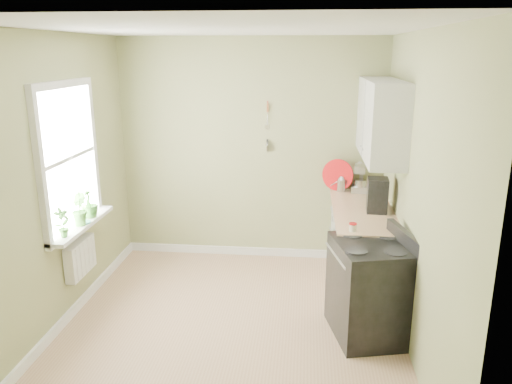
# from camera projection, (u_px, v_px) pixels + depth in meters

# --- Properties ---
(floor) EXTENTS (3.20, 3.60, 0.02)m
(floor) POSITION_uv_depth(u_px,v_px,m) (230.00, 329.00, 4.71)
(floor) COLOR tan
(floor) RESTS_ON ground
(ceiling) EXTENTS (3.20, 3.60, 0.02)m
(ceiling) POSITION_uv_depth(u_px,v_px,m) (226.00, 27.00, 3.97)
(ceiling) COLOR white
(ceiling) RESTS_ON wall_back
(wall_back) EXTENTS (3.20, 0.02, 2.70)m
(wall_back) POSITION_uv_depth(u_px,v_px,m) (251.00, 151.00, 6.08)
(wall_back) COLOR tan
(wall_back) RESTS_ON floor
(wall_left) EXTENTS (0.02, 3.60, 2.70)m
(wall_left) POSITION_uv_depth(u_px,v_px,m) (52.00, 186.00, 4.50)
(wall_left) COLOR tan
(wall_left) RESTS_ON floor
(wall_right) EXTENTS (0.02, 3.60, 2.70)m
(wall_right) POSITION_uv_depth(u_px,v_px,m) (418.00, 196.00, 4.19)
(wall_right) COLOR tan
(wall_right) RESTS_ON floor
(base_cabinets) EXTENTS (0.60, 1.60, 0.87)m
(base_cabinets) POSITION_uv_depth(u_px,v_px,m) (362.00, 251.00, 5.42)
(base_cabinets) COLOR silver
(base_cabinets) RESTS_ON floor
(countertop) EXTENTS (0.64, 1.60, 0.04)m
(countertop) POSITION_uv_depth(u_px,v_px,m) (363.00, 211.00, 5.30)
(countertop) COLOR tan
(countertop) RESTS_ON base_cabinets
(upper_cabinets) EXTENTS (0.35, 1.40, 0.80)m
(upper_cabinets) POSITION_uv_depth(u_px,v_px,m) (381.00, 119.00, 5.12)
(upper_cabinets) COLOR silver
(upper_cabinets) RESTS_ON wall_right
(window) EXTENTS (0.06, 1.14, 1.44)m
(window) POSITION_uv_depth(u_px,v_px,m) (68.00, 158.00, 4.73)
(window) COLOR white
(window) RESTS_ON wall_left
(window_sill) EXTENTS (0.18, 1.14, 0.04)m
(window_sill) POSITION_uv_depth(u_px,v_px,m) (82.00, 225.00, 4.91)
(window_sill) COLOR white
(window_sill) RESTS_ON wall_left
(radiator) EXTENTS (0.12, 0.50, 0.35)m
(radiator) POSITION_uv_depth(u_px,v_px,m) (80.00, 258.00, 4.95)
(radiator) COLOR white
(radiator) RESTS_ON wall_left
(wall_utensils) EXTENTS (0.02, 0.14, 0.58)m
(wall_utensils) POSITION_uv_depth(u_px,v_px,m) (267.00, 134.00, 5.97)
(wall_utensils) COLOR tan
(wall_utensils) RESTS_ON wall_back
(stove) EXTENTS (0.79, 0.85, 1.01)m
(stove) POSITION_uv_depth(u_px,v_px,m) (370.00, 289.00, 4.51)
(stove) COLOR black
(stove) RESTS_ON floor
(stand_mixer) EXTENTS (0.21, 0.32, 0.36)m
(stand_mixer) POSITION_uv_depth(u_px,v_px,m) (360.00, 178.00, 5.96)
(stand_mixer) COLOR #B2B2B7
(stand_mixer) RESTS_ON countertop
(kettle) EXTENTS (0.18, 0.11, 0.19)m
(kettle) POSITION_uv_depth(u_px,v_px,m) (341.00, 184.00, 5.95)
(kettle) COLOR silver
(kettle) RESTS_ON countertop
(coffee_maker) EXTENTS (0.22, 0.24, 0.36)m
(coffee_maker) POSITION_uv_depth(u_px,v_px,m) (377.00, 196.00, 5.16)
(coffee_maker) COLOR black
(coffee_maker) RESTS_ON countertop
(red_tray) EXTENTS (0.38, 0.20, 0.38)m
(red_tray) POSITION_uv_depth(u_px,v_px,m) (338.00, 175.00, 5.96)
(red_tray) COLOR #A20F12
(red_tray) RESTS_ON countertop
(jar) EXTENTS (0.07, 0.07, 0.08)m
(jar) POSITION_uv_depth(u_px,v_px,m) (353.00, 227.00, 4.63)
(jar) COLOR beige
(jar) RESTS_ON countertop
(plant_a) EXTENTS (0.16, 0.18, 0.28)m
(plant_a) POSITION_uv_depth(u_px,v_px,m) (62.00, 223.00, 4.48)
(plant_a) COLOR #357025
(plant_a) RESTS_ON window_sill
(plant_b) EXTENTS (0.22, 0.23, 0.32)m
(plant_b) POSITION_uv_depth(u_px,v_px,m) (79.00, 209.00, 4.80)
(plant_b) COLOR #357025
(plant_b) RESTS_ON window_sill
(plant_c) EXTENTS (0.20, 0.20, 0.30)m
(plant_c) POSITION_uv_depth(u_px,v_px,m) (89.00, 203.00, 5.03)
(plant_c) COLOR #357025
(plant_c) RESTS_ON window_sill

